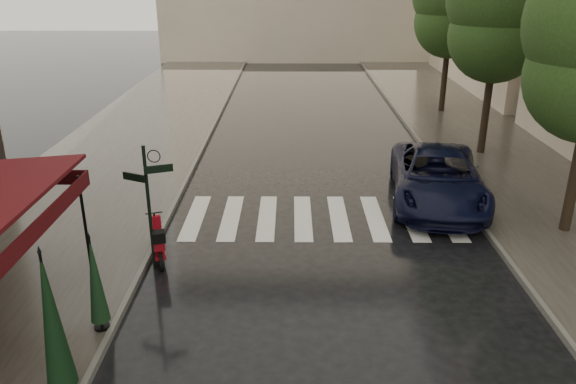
{
  "coord_description": "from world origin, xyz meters",
  "views": [
    {
      "loc": [
        2.1,
        -8.96,
        6.74
      ],
      "look_at": [
        2.02,
        4.49,
        1.4
      ],
      "focal_mm": 35.0,
      "sensor_mm": 36.0,
      "label": 1
    }
  ],
  "objects_px": {
    "parked_car": "(437,177)",
    "parasol_back": "(95,280)",
    "parasol_front": "(52,320)",
    "scooter": "(158,243)"
  },
  "relations": [
    {
      "from": "scooter",
      "to": "parasol_front",
      "type": "distance_m",
      "value": 5.04
    },
    {
      "from": "scooter",
      "to": "parked_car",
      "type": "bearing_deg",
      "value": 8.33
    },
    {
      "from": "scooter",
      "to": "parked_car",
      "type": "relative_size",
      "value": 0.27
    },
    {
      "from": "scooter",
      "to": "parasol_back",
      "type": "distance_m",
      "value": 3.14
    },
    {
      "from": "scooter",
      "to": "parasol_back",
      "type": "relative_size",
      "value": 0.76
    },
    {
      "from": "parked_car",
      "to": "parasol_back",
      "type": "relative_size",
      "value": 2.86
    },
    {
      "from": "parked_car",
      "to": "parasol_front",
      "type": "distance_m",
      "value": 12.08
    },
    {
      "from": "scooter",
      "to": "parked_car",
      "type": "height_order",
      "value": "parked_car"
    },
    {
      "from": "parked_car",
      "to": "parasol_back",
      "type": "bearing_deg",
      "value": -132.23
    },
    {
      "from": "parasol_back",
      "to": "scooter",
      "type": "bearing_deg",
      "value": 81.05
    }
  ]
}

